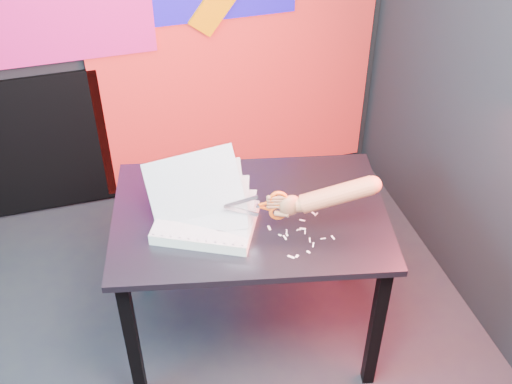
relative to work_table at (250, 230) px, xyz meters
name	(u,v)px	position (x,y,z in m)	size (l,w,h in m)	color
room	(145,147)	(-0.41, -0.29, 0.70)	(3.01, 3.01, 2.71)	black
backdrop	(125,51)	(-0.35, 1.18, 0.30)	(2.88, 0.05, 2.08)	red
work_table	(250,230)	(0.00, 0.00, 0.00)	(1.25, 0.96, 0.75)	black
printout_stack	(205,220)	(-0.19, -0.03, 0.13)	(0.47, 0.42, 0.36)	beige
scissors	(274,206)	(0.05, -0.15, 0.25)	(0.24, 0.07, 0.14)	silver
hand_forearm	(329,196)	(0.25, -0.20, 0.29)	(0.41, 0.14, 0.18)	brown
paper_clippings	(300,235)	(0.15, -0.18, 0.10)	(0.24, 0.24, 0.00)	silver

